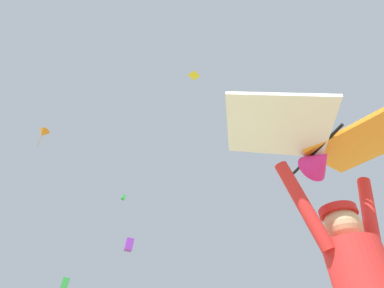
{
  "coord_description": "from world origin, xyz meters",
  "views": [
    {
      "loc": [
        -2.03,
        -1.27,
        0.7
      ],
      "look_at": [
        -0.27,
        1.51,
        3.52
      ],
      "focal_mm": 26.46,
      "sensor_mm": 36.0,
      "label": 1
    }
  ],
  "objects_px": {
    "distant_kite_purple_mid_right": "(129,245)",
    "distant_kite_green_far_center": "(123,197)",
    "distant_kite_orange_mid_left": "(43,133)",
    "distant_kite_green_low_right": "(65,283)",
    "held_stunt_kite": "(320,143)",
    "distant_kite_yellow_low_left": "(194,75)"
  },
  "relations": [
    {
      "from": "distant_kite_purple_mid_right",
      "to": "distant_kite_green_far_center",
      "type": "bearing_deg",
      "value": 78.17
    },
    {
      "from": "distant_kite_orange_mid_left",
      "to": "distant_kite_purple_mid_right",
      "type": "height_order",
      "value": "distant_kite_orange_mid_left"
    },
    {
      "from": "distant_kite_orange_mid_left",
      "to": "distant_kite_purple_mid_right",
      "type": "xyz_separation_m",
      "value": [
        9.93,
        -4.51,
        -11.68
      ]
    },
    {
      "from": "distant_kite_green_low_right",
      "to": "distant_kite_green_far_center",
      "type": "distance_m",
      "value": 14.79
    },
    {
      "from": "held_stunt_kite",
      "to": "distant_kite_green_low_right",
      "type": "bearing_deg",
      "value": 83.1
    },
    {
      "from": "distant_kite_yellow_low_left",
      "to": "distant_kite_green_far_center",
      "type": "xyz_separation_m",
      "value": [
        2.76,
        23.28,
        -0.14
      ]
    },
    {
      "from": "distant_kite_purple_mid_right",
      "to": "held_stunt_kite",
      "type": "bearing_deg",
      "value": -106.38
    },
    {
      "from": "distant_kite_orange_mid_left",
      "to": "distant_kite_purple_mid_right",
      "type": "distance_m",
      "value": 15.98
    },
    {
      "from": "distant_kite_green_far_center",
      "to": "distant_kite_yellow_low_left",
      "type": "bearing_deg",
      "value": -96.77
    },
    {
      "from": "distant_kite_orange_mid_left",
      "to": "distant_kite_yellow_low_left",
      "type": "relative_size",
      "value": 2.09
    },
    {
      "from": "distant_kite_yellow_low_left",
      "to": "distant_kite_green_low_right",
      "type": "bearing_deg",
      "value": 98.02
    },
    {
      "from": "distant_kite_green_low_right",
      "to": "held_stunt_kite",
      "type": "bearing_deg",
      "value": -96.9
    },
    {
      "from": "held_stunt_kite",
      "to": "distant_kite_orange_mid_left",
      "type": "distance_m",
      "value": 33.36
    },
    {
      "from": "distant_kite_orange_mid_left",
      "to": "distant_kite_yellow_low_left",
      "type": "xyz_separation_m",
      "value": [
        9.81,
        -15.18,
        0.02
      ]
    },
    {
      "from": "distant_kite_purple_mid_right",
      "to": "distant_kite_green_low_right",
      "type": "relative_size",
      "value": 0.98
    },
    {
      "from": "distant_kite_purple_mid_right",
      "to": "distant_kite_green_low_right",
      "type": "height_order",
      "value": "distant_kite_purple_mid_right"
    },
    {
      "from": "distant_kite_green_low_right",
      "to": "distant_kite_green_far_center",
      "type": "height_order",
      "value": "distant_kite_green_far_center"
    },
    {
      "from": "distant_kite_orange_mid_left",
      "to": "held_stunt_kite",
      "type": "bearing_deg",
      "value": -82.9
    },
    {
      "from": "held_stunt_kite",
      "to": "distant_kite_orange_mid_left",
      "type": "height_order",
      "value": "distant_kite_orange_mid_left"
    },
    {
      "from": "held_stunt_kite",
      "to": "distant_kite_purple_mid_right",
      "type": "relative_size",
      "value": 1.58
    },
    {
      "from": "held_stunt_kite",
      "to": "distant_kite_orange_mid_left",
      "type": "xyz_separation_m",
      "value": [
        -3.35,
        26.89,
        19.47
      ]
    },
    {
      "from": "held_stunt_kite",
      "to": "distant_kite_yellow_low_left",
      "type": "bearing_deg",
      "value": 61.13
    }
  ]
}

